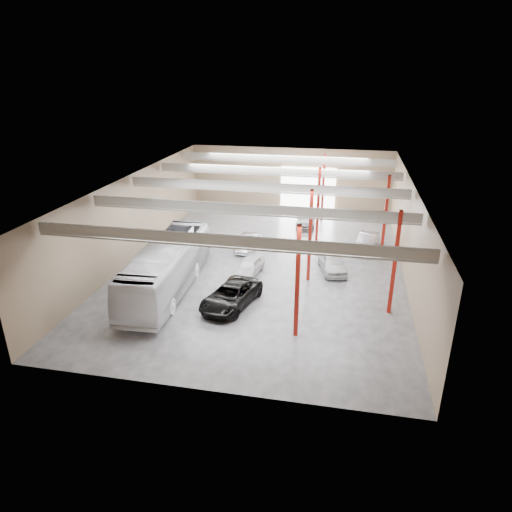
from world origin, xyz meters
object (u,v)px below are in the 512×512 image
(black_sedan, at_px, (231,295))
(car_row_b, at_px, (248,242))
(car_row_c, at_px, (306,219))
(coach_bus, at_px, (167,267))
(car_right_near, at_px, (367,242))
(car_row_a, at_px, (249,266))
(car_right_far, at_px, (332,262))

(black_sedan, bearing_deg, car_row_b, 110.12)
(car_row_c, bearing_deg, car_row_b, -122.70)
(coach_bus, height_order, car_right_near, coach_bus)
(coach_bus, relative_size, car_row_a, 3.25)
(car_row_b, distance_m, car_right_near, 10.49)
(car_right_near, xyz_separation_m, car_right_far, (-2.80, -5.20, 0.02))
(black_sedan, height_order, car_row_b, black_sedan)
(car_right_near, bearing_deg, coach_bus, -130.68)
(black_sedan, relative_size, car_right_near, 1.25)
(car_right_far, bearing_deg, car_row_b, 142.29)
(black_sedan, xyz_separation_m, car_row_b, (-1.09, 10.40, -0.10))
(coach_bus, relative_size, car_right_far, 2.91)
(car_row_c, relative_size, car_right_far, 1.05)
(car_row_c, bearing_deg, black_sedan, -103.40)
(coach_bus, height_order, car_row_c, coach_bus)
(car_row_a, distance_m, car_row_b, 5.34)
(car_row_a, xyz_separation_m, car_row_c, (3.14, 12.88, -0.00))
(car_row_b, xyz_separation_m, car_right_near, (10.30, 1.98, 0.07))
(black_sedan, relative_size, car_row_a, 1.39)
(black_sedan, distance_m, car_row_a, 5.20)
(black_sedan, xyz_separation_m, car_row_c, (3.25, 18.08, -0.10))
(coach_bus, height_order, car_row_b, coach_bus)
(car_row_c, height_order, car_right_near, car_right_near)
(black_sedan, height_order, car_row_c, black_sedan)
(car_right_near, bearing_deg, car_row_a, -129.99)
(car_row_b, xyz_separation_m, car_right_far, (7.50, -3.22, 0.09))
(car_right_near, bearing_deg, car_row_c, 148.03)
(car_row_a, relative_size, car_row_b, 0.98)
(coach_bus, distance_m, car_right_near, 18.01)
(car_row_a, xyz_separation_m, car_right_near, (9.10, 7.18, 0.06))
(black_sedan, height_order, car_row_a, black_sedan)
(car_row_c, xyz_separation_m, car_right_far, (3.16, -10.90, 0.08))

